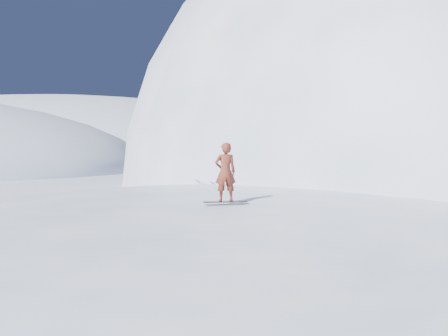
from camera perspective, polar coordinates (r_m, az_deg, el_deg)
name	(u,v)px	position (r m, az deg, el deg)	size (l,w,h in m)	color
ground	(217,266)	(15.98, -0.90, -12.68)	(400.00, 400.00, 0.00)	white
near_ridge	(238,246)	(18.94, 1.91, -10.19)	(36.00, 28.00, 4.80)	white
summit_peak	(435,189)	(47.27, 25.82, -2.54)	(60.00, 56.00, 56.00)	white
peak_shoulder	(331,198)	(37.14, 13.82, -3.77)	(28.00, 24.00, 18.00)	white
far_ridge_c	(65,160)	(131.55, -20.06, 0.94)	(140.00, 90.00, 36.00)	white
wind_bumps	(202,252)	(18.03, -2.90, -10.87)	(16.00, 14.40, 1.00)	white
snowboard	(225,202)	(14.77, 0.17, -4.42)	(1.49, 0.28, 0.02)	black
snowboarder	(225,172)	(14.68, 0.17, -0.53)	(0.72, 0.47, 1.98)	maroon
board_tracks	(214,184)	(21.26, -1.28, -2.13)	(2.38, 5.98, 0.04)	silver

